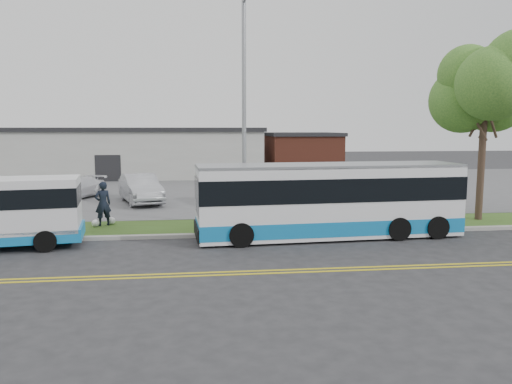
{
  "coord_description": "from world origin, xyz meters",
  "views": [
    {
      "loc": [
        0.94,
        -18.52,
        4.35
      ],
      "look_at": [
        3.48,
        2.56,
        1.6
      ],
      "focal_mm": 35.0,
      "sensor_mm": 36.0,
      "label": 1
    }
  ],
  "objects": [
    {
      "name": "parking_lot",
      "position": [
        0.0,
        17.0,
        0.05
      ],
      "size": [
        80.0,
        25.0,
        0.1
      ],
      "primitive_type": "cube",
      "color": "#4C4C4F",
      "rests_on": "ground"
    },
    {
      "name": "brick_wing",
      "position": [
        10.5,
        26.0,
        1.96
      ],
      "size": [
        6.3,
        7.3,
        3.9
      ],
      "color": "brown",
      "rests_on": "ground"
    },
    {
      "name": "commercial_building",
      "position": [
        -6.0,
        27.0,
        2.18
      ],
      "size": [
        25.4,
        10.4,
        4.35
      ],
      "color": "#9E9E99",
      "rests_on": "ground"
    },
    {
      "name": "lane_line_north",
      "position": [
        0.0,
        -3.85,
        0.01
      ],
      "size": [
        70.0,
        0.12,
        0.01
      ],
      "primitive_type": "cube",
      "color": "gold",
      "rests_on": "ground"
    },
    {
      "name": "curb",
      "position": [
        0.0,
        1.1,
        0.07
      ],
      "size": [
        80.0,
        0.3,
        0.15
      ],
      "primitive_type": "cube",
      "color": "#9E9B93",
      "rests_on": "ground"
    },
    {
      "name": "ground",
      "position": [
        0.0,
        0.0,
        0.0
      ],
      "size": [
        140.0,
        140.0,
        0.0
      ],
      "primitive_type": "plane",
      "color": "#28282B",
      "rests_on": "ground"
    },
    {
      "name": "transit_bus",
      "position": [
        6.16,
        0.6,
        1.48
      ],
      "size": [
        10.66,
        3.06,
        2.92
      ],
      "rotation": [
        0.0,
        0.0,
        0.06
      ],
      "color": "silver",
      "rests_on": "ground"
    },
    {
      "name": "pedestrian",
      "position": [
        -3.11,
        3.52,
        1.07
      ],
      "size": [
        0.84,
        0.72,
        1.93
      ],
      "primitive_type": "imported",
      "rotation": [
        0.0,
        0.0,
        3.58
      ],
      "color": "black",
      "rests_on": "verge"
    },
    {
      "name": "grocery_bag_left",
      "position": [
        -3.41,
        3.27,
        0.26
      ],
      "size": [
        0.32,
        0.32,
        0.32
      ],
      "primitive_type": "sphere",
      "color": "white",
      "rests_on": "verge"
    },
    {
      "name": "grocery_bag_right",
      "position": [
        -2.81,
        3.77,
        0.26
      ],
      "size": [
        0.32,
        0.32,
        0.32
      ],
      "primitive_type": "sphere",
      "color": "white",
      "rests_on": "verge"
    },
    {
      "name": "parked_car_b",
      "position": [
        -6.35,
        12.39,
        0.73
      ],
      "size": [
        3.57,
        4.7,
        1.27
      ],
      "primitive_type": "imported",
      "rotation": [
        0.0,
        0.0,
        -0.47
      ],
      "color": "white",
      "rests_on": "parking_lot"
    },
    {
      "name": "parked_car_a",
      "position": [
        -2.2,
        10.09,
        0.92
      ],
      "size": [
        3.13,
        5.26,
        1.64
      ],
      "primitive_type": "imported",
      "rotation": [
        0.0,
        0.0,
        0.3
      ],
      "color": "#AAACB2",
      "rests_on": "parking_lot"
    },
    {
      "name": "streetlight_near",
      "position": [
        3.0,
        2.73,
        5.23
      ],
      "size": [
        0.35,
        1.53,
        9.5
      ],
      "color": "gray",
      "rests_on": "verge"
    },
    {
      "name": "verge",
      "position": [
        0.0,
        2.9,
        0.05
      ],
      "size": [
        80.0,
        3.3,
        0.1
      ],
      "primitive_type": "cube",
      "color": "#344A18",
      "rests_on": "ground"
    },
    {
      "name": "lane_line_south",
      "position": [
        0.0,
        -4.15,
        0.01
      ],
      "size": [
        70.0,
        0.12,
        0.01
      ],
      "primitive_type": "cube",
      "color": "gold",
      "rests_on": "ground"
    },
    {
      "name": "tree_east",
      "position": [
        14.0,
        3.0,
        6.2
      ],
      "size": [
        5.2,
        5.2,
        8.33
      ],
      "color": "#3E2A22",
      "rests_on": "verge"
    },
    {
      "name": "shuttle_bus",
      "position": [
        -6.06,
        0.14,
        1.35
      ],
      "size": [
        6.84,
        3.04,
        2.54
      ],
      "rotation": [
        0.0,
        0.0,
        0.14
      ],
      "color": "#0F6CAB",
      "rests_on": "ground"
    }
  ]
}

